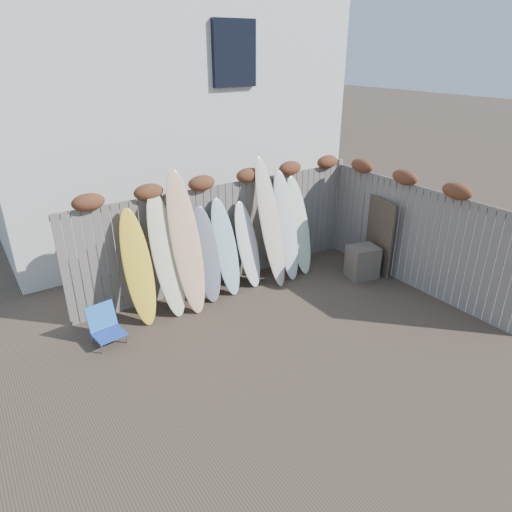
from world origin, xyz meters
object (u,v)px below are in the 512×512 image
lattice_panel (377,235)px  surfboard_0 (138,268)px  beach_chair (105,325)px  wooden_crate (362,262)px

lattice_panel → surfboard_0: (-4.78, 0.90, 0.18)m
surfboard_0 → lattice_panel: bearing=-8.1°
beach_chair → wooden_crate: size_ratio=0.92×
wooden_crate → lattice_panel: size_ratio=0.42×
lattice_panel → surfboard_0: size_ratio=0.78×
wooden_crate → surfboard_0: size_ratio=0.33×
beach_chair → surfboard_0: surfboard_0 is taller
beach_chair → surfboard_0: (0.75, 0.33, 0.69)m
surfboard_0 → wooden_crate: bearing=-10.4°
beach_chair → wooden_crate: bearing=-7.4°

